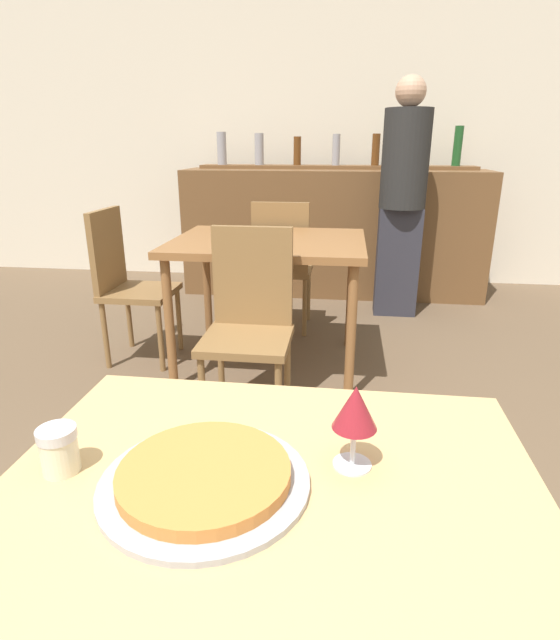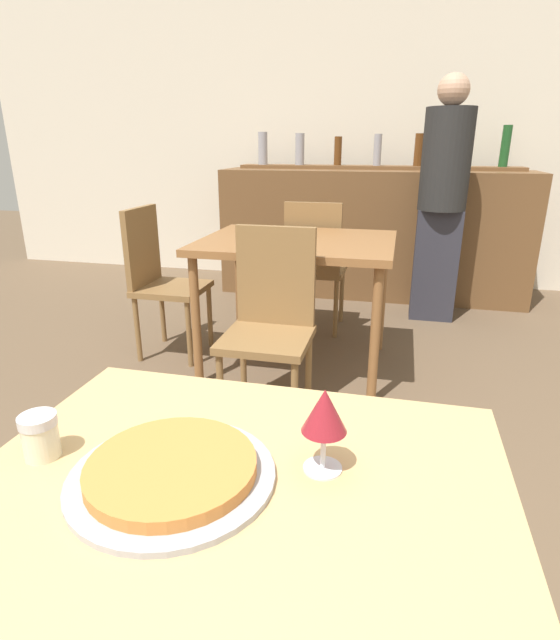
{
  "view_description": "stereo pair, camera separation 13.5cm",
  "coord_description": "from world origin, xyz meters",
  "px_view_note": "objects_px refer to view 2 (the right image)",
  "views": [
    {
      "loc": [
        0.11,
        -0.71,
        1.28
      ],
      "look_at": [
        -0.05,
        0.55,
        0.83
      ],
      "focal_mm": 28.0,
      "sensor_mm": 36.0,
      "label": 1
    },
    {
      "loc": [
        0.24,
        -0.68,
        1.28
      ],
      "look_at": [
        -0.05,
        0.55,
        0.83
      ],
      "focal_mm": 28.0,
      "sensor_mm": 36.0,
      "label": 2
    }
  ],
  "objects_px": {
    "chair_far_side_left": "(159,274)",
    "cheese_shaker": "(40,436)",
    "pizza_tray": "(172,471)",
    "person_standing": "(443,194)",
    "wine_glass": "(324,413)",
    "chair_far_side_back": "(315,260)",
    "chair_far_side_front": "(271,315)"
  },
  "relations": [
    {
      "from": "chair_far_side_left",
      "to": "cheese_shaker",
      "type": "height_order",
      "value": "chair_far_side_left"
    },
    {
      "from": "pizza_tray",
      "to": "person_standing",
      "type": "height_order",
      "value": "person_standing"
    },
    {
      "from": "wine_glass",
      "to": "cheese_shaker",
      "type": "bearing_deg",
      "value": -170.82
    },
    {
      "from": "chair_far_side_back",
      "to": "chair_far_side_left",
      "type": "relative_size",
      "value": 1.0
    },
    {
      "from": "chair_far_side_back",
      "to": "cheese_shaker",
      "type": "bearing_deg",
      "value": 88.84
    },
    {
      "from": "chair_far_side_front",
      "to": "wine_glass",
      "type": "relative_size",
      "value": 5.81
    },
    {
      "from": "wine_glass",
      "to": "person_standing",
      "type": "bearing_deg",
      "value": 83.06
    },
    {
      "from": "pizza_tray",
      "to": "wine_glass",
      "type": "bearing_deg",
      "value": 19.71
    },
    {
      "from": "chair_far_side_front",
      "to": "chair_far_side_left",
      "type": "bearing_deg",
      "value": 145.47
    },
    {
      "from": "chair_far_side_front",
      "to": "pizza_tray",
      "type": "distance_m",
      "value": 1.51
    },
    {
      "from": "chair_far_side_front",
      "to": "cheese_shaker",
      "type": "height_order",
      "value": "chair_far_side_front"
    },
    {
      "from": "chair_far_side_front",
      "to": "person_standing",
      "type": "height_order",
      "value": "person_standing"
    },
    {
      "from": "chair_far_side_back",
      "to": "pizza_tray",
      "type": "bearing_deg",
      "value": 94.46
    },
    {
      "from": "pizza_tray",
      "to": "person_standing",
      "type": "distance_m",
      "value": 3.26
    },
    {
      "from": "person_standing",
      "to": "pizza_tray",
      "type": "bearing_deg",
      "value": -101.12
    },
    {
      "from": "wine_glass",
      "to": "pizza_tray",
      "type": "bearing_deg",
      "value": -160.29
    },
    {
      "from": "chair_far_side_back",
      "to": "cheese_shaker",
      "type": "relative_size",
      "value": 10.83
    },
    {
      "from": "chair_far_side_front",
      "to": "wine_glass",
      "type": "distance_m",
      "value": 1.5
    },
    {
      "from": "chair_far_side_back",
      "to": "pizza_tray",
      "type": "height_order",
      "value": "chair_far_side_back"
    },
    {
      "from": "chair_far_side_left",
      "to": "person_standing",
      "type": "relative_size",
      "value": 0.53
    },
    {
      "from": "chair_far_side_back",
      "to": "pizza_tray",
      "type": "xyz_separation_m",
      "value": [
        0.21,
        -2.68,
        0.23
      ]
    },
    {
      "from": "cheese_shaker",
      "to": "person_standing",
      "type": "height_order",
      "value": "person_standing"
    },
    {
      "from": "pizza_tray",
      "to": "wine_glass",
      "type": "distance_m",
      "value": 0.28
    },
    {
      "from": "chair_far_side_front",
      "to": "chair_far_side_left",
      "type": "height_order",
      "value": "same"
    },
    {
      "from": "chair_far_side_left",
      "to": "cheese_shaker",
      "type": "distance_m",
      "value": 2.25
    },
    {
      "from": "cheese_shaker",
      "to": "person_standing",
      "type": "xyz_separation_m",
      "value": [
        0.89,
        3.18,
        0.17
      ]
    },
    {
      "from": "chair_far_side_left",
      "to": "pizza_tray",
      "type": "height_order",
      "value": "chair_far_side_left"
    },
    {
      "from": "person_standing",
      "to": "wine_glass",
      "type": "height_order",
      "value": "person_standing"
    },
    {
      "from": "chair_far_side_back",
      "to": "wine_glass",
      "type": "distance_m",
      "value": 2.66
    },
    {
      "from": "chair_far_side_front",
      "to": "person_standing",
      "type": "distance_m",
      "value": 1.95
    },
    {
      "from": "chair_far_side_left",
      "to": "wine_glass",
      "type": "relative_size",
      "value": 5.81
    },
    {
      "from": "chair_far_side_left",
      "to": "pizza_tray",
      "type": "bearing_deg",
      "value": -152.53
    }
  ]
}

